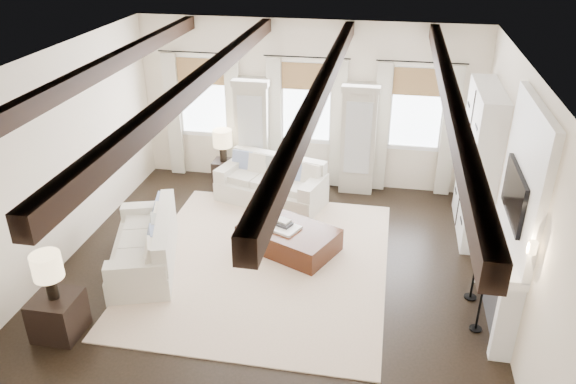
% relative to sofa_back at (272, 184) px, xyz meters
% --- Properties ---
extents(ground, '(7.50, 7.50, 0.00)m').
position_rel_sofa_back_xyz_m(ground, '(0.48, -2.76, -0.34)').
color(ground, black).
rests_on(ground, ground).
extents(room_shell, '(6.54, 7.54, 3.22)m').
position_rel_sofa_back_xyz_m(room_shell, '(1.23, -1.87, 1.55)').
color(room_shell, white).
rests_on(room_shell, ground).
extents(area_rug, '(3.77, 4.38, 0.02)m').
position_rel_sofa_back_xyz_m(area_rug, '(0.30, -2.09, -0.33)').
color(area_rug, beige).
rests_on(area_rug, ground).
extents(sofa_back, '(2.15, 1.41, 0.85)m').
position_rel_sofa_back_xyz_m(sofa_back, '(0.00, 0.00, 0.00)').
color(sofa_back, silver).
rests_on(sofa_back, ground).
extents(sofa_left, '(1.44, 2.14, 0.84)m').
position_rel_sofa_back_xyz_m(sofa_left, '(-1.43, -2.47, -0.00)').
color(sofa_left, silver).
rests_on(sofa_left, ground).
extents(ottoman, '(1.74, 1.46, 0.39)m').
position_rel_sofa_back_xyz_m(ottoman, '(0.61, -1.61, -0.15)').
color(ottoman, black).
rests_on(ottoman, ground).
extents(tray, '(0.61, 0.55, 0.04)m').
position_rel_sofa_back_xyz_m(tray, '(0.52, -1.64, 0.07)').
color(tray, white).
rests_on(tray, ottoman).
extents(book_lower, '(0.32, 0.29, 0.04)m').
position_rel_sofa_back_xyz_m(book_lower, '(0.52, -1.60, 0.11)').
color(book_lower, '#262628').
rests_on(book_lower, tray).
extents(book_upper, '(0.27, 0.25, 0.03)m').
position_rel_sofa_back_xyz_m(book_upper, '(0.51, -1.55, 0.14)').
color(book_upper, beige).
rests_on(book_upper, book_lower).
extents(side_table_front, '(0.57, 0.57, 0.57)m').
position_rel_sofa_back_xyz_m(side_table_front, '(-1.94, -4.14, -0.06)').
color(side_table_front, black).
rests_on(side_table_front, ground).
extents(lamp_front, '(0.37, 0.37, 0.64)m').
position_rel_sofa_back_xyz_m(lamp_front, '(-1.94, -4.14, 0.66)').
color(lamp_front, black).
rests_on(lamp_front, side_table_front).
extents(side_table_back, '(0.40, 0.40, 0.61)m').
position_rel_sofa_back_xyz_m(side_table_back, '(-1.03, 0.33, -0.04)').
color(side_table_back, black).
rests_on(side_table_back, ground).
extents(lamp_back, '(0.36, 0.36, 0.63)m').
position_rel_sofa_back_xyz_m(lamp_back, '(-1.03, 0.33, 0.69)').
color(lamp_back, black).
rests_on(lamp_back, side_table_back).
extents(candlestick_near, '(0.16, 0.16, 0.81)m').
position_rel_sofa_back_xyz_m(candlestick_near, '(3.38, -3.09, -0.01)').
color(candlestick_near, black).
rests_on(candlestick_near, ground).
extents(candlestick_far, '(0.18, 0.18, 0.87)m').
position_rel_sofa_back_xyz_m(candlestick_far, '(3.38, -2.40, 0.02)').
color(candlestick_far, black).
rests_on(candlestick_far, ground).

